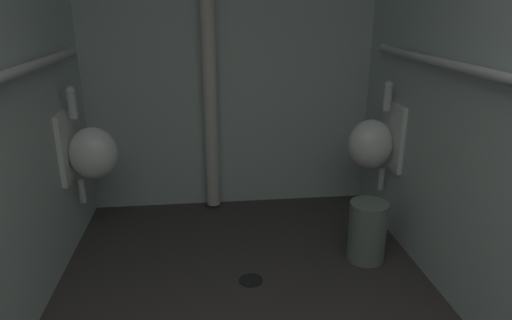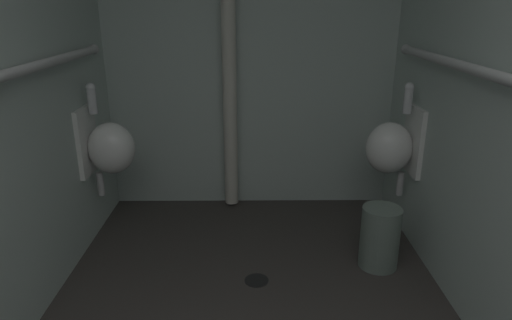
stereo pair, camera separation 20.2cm
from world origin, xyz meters
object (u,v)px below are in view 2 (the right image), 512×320
(urinal_right_mid, at_px, (392,146))
(floor_drain, at_px, (257,280))
(urinal_left_mid, at_px, (108,146))
(standpipe_back_wall, at_px, (229,38))
(waste_bin, at_px, (380,237))

(urinal_right_mid, distance_m, floor_drain, 1.22)
(floor_drain, bearing_deg, urinal_right_mid, 31.70)
(urinal_left_mid, height_order, floor_drain, urinal_left_mid)
(urinal_right_mid, xyz_separation_m, standpipe_back_wall, (-1.07, 0.49, 0.65))
(urinal_right_mid, height_order, floor_drain, urinal_right_mid)
(waste_bin, bearing_deg, standpipe_back_wall, 136.38)
(standpipe_back_wall, distance_m, waste_bin, 1.69)
(standpipe_back_wall, bearing_deg, urinal_right_mid, -24.72)
(urinal_left_mid, distance_m, floor_drain, 1.28)
(urinal_right_mid, xyz_separation_m, waste_bin, (-0.15, -0.39, -0.45))
(urinal_left_mid, relative_size, urinal_right_mid, 1.00)
(waste_bin, bearing_deg, floor_drain, -167.94)
(floor_drain, height_order, waste_bin, waste_bin)
(urinal_right_mid, height_order, waste_bin, urinal_right_mid)
(waste_bin, bearing_deg, urinal_left_mid, 166.70)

